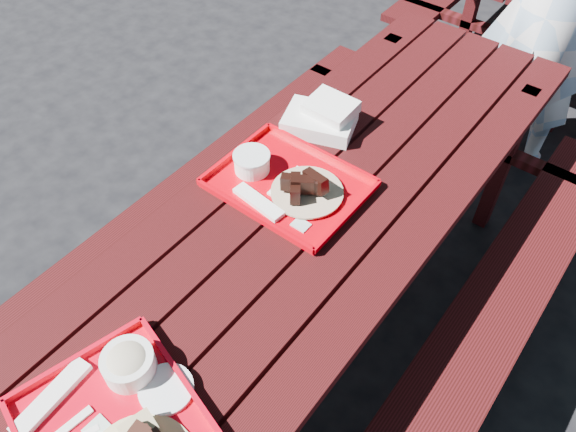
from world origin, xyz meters
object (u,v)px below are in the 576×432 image
(near_tray, at_px, (126,426))
(far_tray, at_px, (285,182))
(person, at_px, (552,7))
(picnic_table_near, at_px, (316,241))

(near_tray, xyz_separation_m, far_tray, (-0.20, 0.82, -0.01))
(near_tray, distance_m, far_tray, 0.84)
(near_tray, height_order, person, person)
(picnic_table_near, xyz_separation_m, person, (0.16, 1.50, 0.25))
(picnic_table_near, relative_size, person, 1.48)
(picnic_table_near, height_order, person, person)
(picnic_table_near, distance_m, person, 1.53)
(person, bearing_deg, far_tray, 73.42)
(near_tray, distance_m, person, 2.33)
(picnic_table_near, height_order, far_tray, far_tray)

